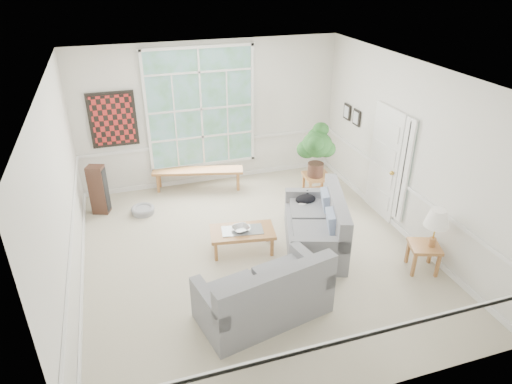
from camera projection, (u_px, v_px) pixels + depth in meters
floor at (254, 254)px, 7.66m from camera, size 5.50×6.00×0.01m
ceiling at (254, 74)px, 6.27m from camera, size 5.50×6.00×0.02m
wall_back at (211, 114)px, 9.50m from camera, size 5.50×0.02×3.00m
wall_front at (346, 297)px, 4.43m from camera, size 5.50×0.02×3.00m
wall_left at (62, 199)px, 6.22m from camera, size 0.02×6.00×3.00m
wall_right at (409, 152)px, 7.71m from camera, size 0.02×6.00×3.00m
window_back at (201, 109)px, 9.34m from camera, size 2.30×0.08×2.40m
entry_door at (384, 163)px, 8.41m from camera, size 0.08×0.90×2.10m
door_sidelight at (405, 171)px, 7.83m from camera, size 0.08×0.26×1.90m
wall_art at (113, 120)px, 8.88m from camera, size 0.90×0.06×1.10m
wall_frame_near at (356, 118)px, 9.15m from camera, size 0.04×0.26×0.32m
wall_frame_far at (347, 112)px, 9.49m from camera, size 0.04×0.26×0.32m
loveseat_right at (315, 222)px, 7.65m from camera, size 1.42×1.96×0.95m
loveseat_front at (263, 286)px, 6.16m from camera, size 1.91×1.26×0.95m
coffee_table at (242, 240)px, 7.65m from camera, size 1.14×0.74×0.40m
pewter_bowl at (241, 229)px, 7.53m from camera, size 0.42×0.42×0.09m
window_bench at (198, 179)px, 9.68m from camera, size 1.92×0.83×0.44m
end_table at (316, 186)px, 9.32m from camera, size 0.55×0.55×0.51m
houseplant at (317, 151)px, 8.92m from camera, size 0.73×0.73×1.09m
side_table at (423, 257)px, 7.17m from camera, size 0.58×0.58×0.46m
table_lamp at (435, 228)px, 6.89m from camera, size 0.39×0.39×0.64m
pet_bed at (143, 210)px, 8.82m from camera, size 0.58×0.58×0.13m
floor_speaker at (98, 190)px, 8.67m from camera, size 0.37×0.33×0.97m
cat at (306, 199)px, 8.16m from camera, size 0.46×0.41×0.18m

